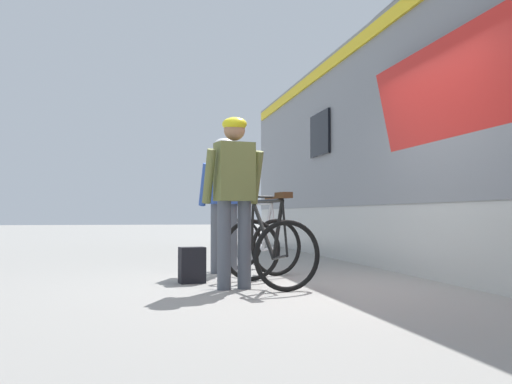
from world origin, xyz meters
TOP-DOWN VIEW (x-y plane):
  - ground_plane at (0.00, 0.00)m, footprint 80.00×80.00m
  - cyclist_near_in_olive at (-0.79, -0.09)m, footprint 0.65×0.38m
  - cyclist_far_in_blue at (-0.65, 1.59)m, footprint 0.65×0.39m
  - bicycle_near_black at (-0.39, 0.10)m, footprint 0.87×1.17m
  - bicycle_far_silver at (-0.21, 1.59)m, footprint 0.99×1.23m
  - backpack_on_platform at (-1.16, 0.53)m, footprint 0.30×0.22m

SIDE VIEW (x-z plane):
  - ground_plane at x=0.00m, z-range 0.00..0.00m
  - backpack_on_platform at x=-1.16m, z-range 0.00..0.40m
  - bicycle_near_black at x=-0.39m, z-range -0.09..0.89m
  - bicycle_far_silver at x=-0.21m, z-range -0.09..0.89m
  - cyclist_near_in_olive at x=-0.79m, z-range 0.17..1.94m
  - cyclist_far_in_blue at x=-0.65m, z-range 0.17..1.94m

